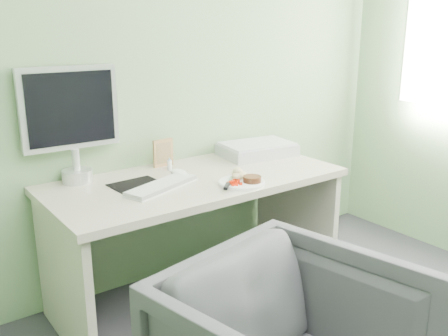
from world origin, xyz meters
TOP-DOWN VIEW (x-y plane):
  - wall_back at (0.00, 2.00)m, footprint 3.50×0.00m
  - desk at (0.00, 1.62)m, footprint 1.60×0.75m
  - plate at (0.13, 1.38)m, footprint 0.24×0.24m
  - steak at (0.17, 1.35)m, footprint 0.10×0.10m
  - potato_pile at (0.15, 1.44)m, footprint 0.13×0.10m
  - carrot_heap at (0.07, 1.37)m, footprint 0.06×0.05m
  - steak_knife at (0.02, 1.36)m, footprint 0.17×0.16m
  - mousepad at (-0.32, 1.68)m, footprint 0.27×0.24m
  - keyboard at (-0.24, 1.57)m, footprint 0.44×0.26m
  - computer_mouse at (-0.07, 1.69)m, footprint 0.08×0.13m
  - photo_frame at (-0.03, 1.92)m, footprint 0.13×0.02m
  - eyedrop_bottle at (-0.05, 1.82)m, footprint 0.03×0.03m
  - scanner at (0.57, 1.79)m, footprint 0.48×0.36m
  - monitor at (-0.55, 1.94)m, footprint 0.50×0.16m

SIDE VIEW (x-z plane):
  - desk at x=0.00m, z-range 0.18..0.91m
  - mousepad at x=-0.32m, z-range 0.73..0.73m
  - plate at x=0.13m, z-range 0.73..0.74m
  - keyboard at x=-0.24m, z-range 0.74..0.76m
  - computer_mouse at x=-0.07m, z-range 0.73..0.77m
  - steak_knife at x=0.02m, z-range 0.75..0.76m
  - steak at x=0.17m, z-range 0.74..0.77m
  - carrot_heap at x=0.07m, z-range 0.74..0.78m
  - eyedrop_bottle at x=-0.05m, z-range 0.73..0.80m
  - scanner at x=0.57m, z-range 0.73..0.80m
  - potato_pile at x=0.15m, z-range 0.74..0.81m
  - photo_frame at x=-0.03m, z-range 0.73..0.89m
  - monitor at x=-0.55m, z-range 0.77..1.37m
  - wall_back at x=0.00m, z-range -0.40..3.10m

